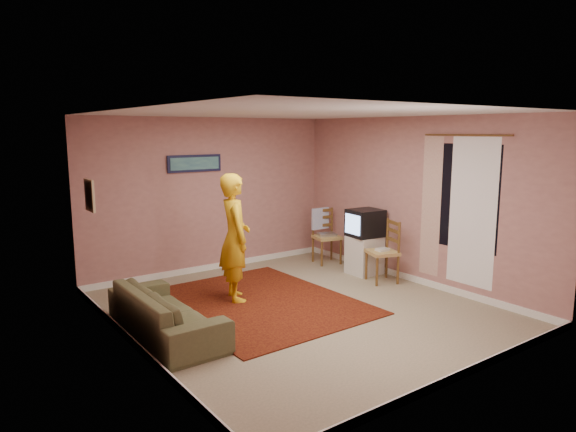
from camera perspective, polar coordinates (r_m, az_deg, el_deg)
ground at (r=7.03m, az=1.30°, el=-10.31°), size 5.00×5.00×0.00m
wall_back at (r=8.81m, az=-8.56°, el=2.31°), size 4.50×0.02×2.60m
wall_front at (r=4.99m, az=19.04°, el=-3.56°), size 4.50×0.02×2.60m
wall_left at (r=5.66m, az=-17.12°, el=-1.97°), size 0.02×5.00×2.60m
wall_right at (r=8.25m, az=13.88°, el=1.67°), size 0.02×5.00×2.60m
ceiling at (r=6.62m, az=1.39°, el=11.37°), size 4.50×5.00×0.02m
baseboard_back at (r=9.04m, az=-8.34°, el=-5.58°), size 4.50×0.02×0.10m
baseboard_front at (r=5.41m, az=18.21°, el=-16.57°), size 4.50×0.02×0.10m
baseboard_left at (r=6.02m, az=-16.44°, el=-13.69°), size 0.02×5.00×0.10m
baseboard_right at (r=8.50m, az=13.50°, el=-6.72°), size 0.02×5.00×0.10m
window at (r=7.68m, az=19.02°, el=1.99°), size 0.01×1.10×1.50m
curtain_sheer at (r=7.62m, az=19.80°, el=0.37°), size 0.01×0.75×2.10m
curtain_floral at (r=8.01m, az=15.61°, el=1.01°), size 0.01×0.35×2.10m
curtain_rod at (r=7.59m, az=19.18°, el=8.49°), size 0.02×1.40×0.02m
picture_back at (r=8.59m, az=-10.33°, el=5.77°), size 0.95×0.04×0.28m
picture_left at (r=7.14m, az=-21.15°, el=2.15°), size 0.04×0.38×0.42m
area_rug at (r=7.29m, az=-3.27°, el=-9.53°), size 2.39×2.96×0.02m
tv_cabinet at (r=8.73m, az=8.50°, el=-4.30°), size 0.50×0.46×0.64m
crt_tv at (r=8.61m, az=8.56°, el=-0.77°), size 0.57×0.52×0.45m
chair_a at (r=9.28m, az=4.35°, el=-1.62°), size 0.53×0.51×0.54m
dvd_player at (r=9.29m, az=4.35°, el=-2.05°), size 0.37×0.32×0.05m
blue_throw at (r=9.39m, az=3.62°, el=-0.28°), size 0.37×0.05×0.39m
chair_b at (r=8.23m, az=10.47°, el=-3.16°), size 0.55×0.56×0.54m
game_console at (r=8.25m, az=10.45°, el=-3.69°), size 0.20×0.15×0.04m
sofa at (r=6.28m, az=-13.42°, el=-10.32°), size 0.76×1.93×0.56m
person at (r=7.22m, az=-5.93°, el=-2.40°), size 0.60×0.75×1.80m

